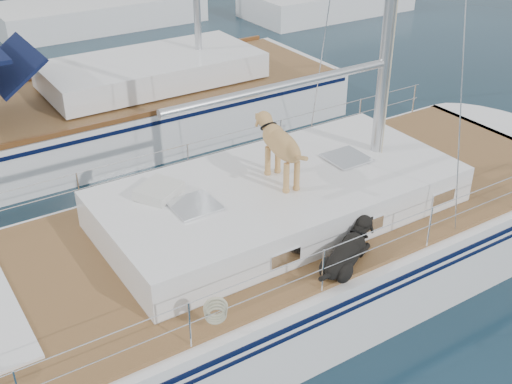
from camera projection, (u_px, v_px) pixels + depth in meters
ground at (235, 299)px, 9.63m from camera, size 120.00×120.00×0.00m
main_sailboat at (240, 260)px, 9.34m from camera, size 12.00×3.90×14.01m
neighbor_sailboat at (111, 113)px, 14.34m from camera, size 11.00×3.50×13.30m
bg_boat_center at (100, 13)px, 23.02m from camera, size 7.20×3.00×11.65m
bg_boat_east at (327, 1)px, 24.60m from camera, size 6.40×3.00×11.65m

